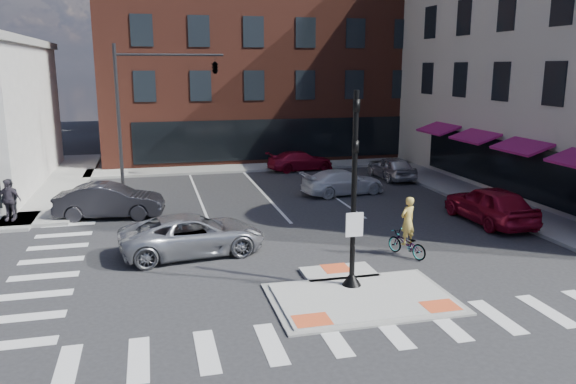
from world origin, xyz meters
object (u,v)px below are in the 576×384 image
object	(u,v)px
silver_suv	(193,235)
cyclist	(407,236)
bg_car_red	(300,161)
pedestrian_a	(10,199)
red_sedan	(490,204)
bg_car_silver	(391,168)
pedestrian_b	(8,200)
white_pickup	(343,182)
bg_car_dark	(110,201)

from	to	relation	value
silver_suv	cyclist	xyz separation A→B (m)	(7.50, -2.14, 0.01)
bg_car_red	pedestrian_a	size ratio (longest dim) A/B	2.47
cyclist	pedestrian_a	bearing A→B (deg)	-52.21
silver_suv	red_sedan	xyz separation A→B (m)	(13.00, 1.06, 0.11)
silver_suv	bg_car_silver	distance (m)	17.16
bg_car_silver	pedestrian_b	xyz separation A→B (m)	(-20.43, -5.26, 0.35)
pedestrian_b	pedestrian_a	bearing A→B (deg)	99.47
white_pickup	pedestrian_b	bearing A→B (deg)	87.98
red_sedan	pedestrian_a	size ratio (longest dim) A/B	2.77
red_sedan	bg_car_silver	world-z (taller)	red_sedan
white_pickup	bg_car_silver	size ratio (longest dim) A/B	1.10
white_pickup	bg_car_red	bearing A→B (deg)	-6.37
white_pickup	cyclist	world-z (taller)	cyclist
silver_suv	bg_car_red	distance (m)	17.58
silver_suv	pedestrian_b	xyz separation A→B (m)	(-7.50, 6.03, 0.33)
bg_car_dark	cyclist	bearing A→B (deg)	-119.52
white_pickup	bg_car_silver	xyz separation A→B (m)	(4.28, 3.23, 0.04)
white_pickup	bg_car_dark	xyz separation A→B (m)	(-11.92, -2.00, 0.12)
silver_suv	white_pickup	size ratio (longest dim) A/B	1.16
silver_suv	bg_car_dark	world-z (taller)	bg_car_dark
red_sedan	white_pickup	world-z (taller)	red_sedan
bg_car_red	cyclist	bearing A→B (deg)	169.79
bg_car_dark	white_pickup	bearing A→B (deg)	-72.74
silver_suv	pedestrian_b	bearing A→B (deg)	44.05
red_sedan	cyclist	distance (m)	6.36
bg_car_silver	bg_car_red	size ratio (longest dim) A/B	0.94
cyclist	silver_suv	bearing A→B (deg)	-38.70
bg_car_dark	pedestrian_b	xyz separation A→B (m)	(-4.22, -0.03, 0.28)
silver_suv	bg_car_dark	distance (m)	6.89
red_sedan	bg_car_red	bearing A→B (deg)	-72.84
red_sedan	pedestrian_b	bearing A→B (deg)	-14.56
bg_car_silver	pedestrian_a	size ratio (longest dim) A/B	2.33
bg_car_red	silver_suv	bearing A→B (deg)	144.22
bg_car_dark	cyclist	xyz separation A→B (m)	(10.78, -8.20, -0.04)
bg_car_red	pedestrian_a	xyz separation A→B (m)	(-15.78, -9.19, 0.40)
pedestrian_b	white_pickup	bearing A→B (deg)	16.63
red_sedan	bg_car_red	xyz separation A→B (m)	(-4.72, 14.45, -0.20)
red_sedan	pedestrian_b	distance (m)	21.10
cyclist	bg_car_silver	bearing A→B (deg)	-134.77
silver_suv	white_pickup	world-z (taller)	silver_suv
white_pickup	pedestrian_a	size ratio (longest dim) A/B	2.56
bg_car_dark	red_sedan	bearing A→B (deg)	-99.33
bg_car_silver	pedestrian_b	size ratio (longest dim) A/B	2.28
bg_car_red	pedestrian_b	xyz separation A→B (m)	(-15.78, -9.48, 0.42)
bg_car_silver	bg_car_red	bearing A→B (deg)	-44.81
bg_car_dark	bg_car_red	bearing A→B (deg)	-42.99
red_sedan	bg_car_dark	size ratio (longest dim) A/B	1.04
white_pickup	bg_car_dark	distance (m)	12.09
bg_car_silver	cyclist	xyz separation A→B (m)	(-5.43, -13.43, 0.04)
red_sedan	white_pickup	xyz separation A→B (m)	(-4.35, 7.00, -0.18)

